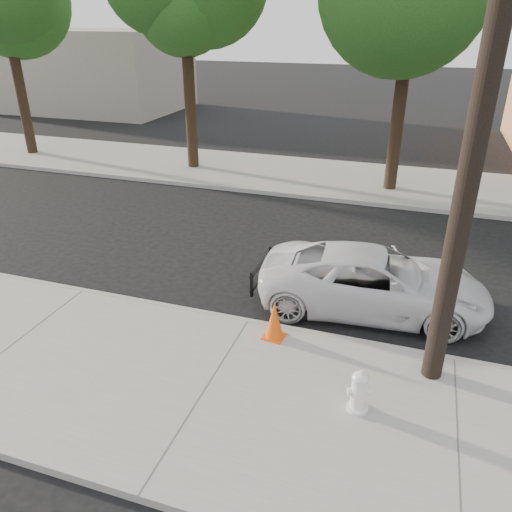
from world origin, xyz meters
name	(u,v)px	position (x,y,z in m)	size (l,w,h in m)	color
ground	(277,280)	(0.00, 0.00, 0.00)	(120.00, 120.00, 0.00)	black
near_sidewalk	(206,392)	(0.00, -4.30, 0.07)	(90.00, 4.40, 0.15)	gray
far_sidewalk	(338,179)	(0.00, 8.50, 0.07)	(90.00, 5.00, 0.15)	gray
curb_near	(248,323)	(0.00, -2.10, 0.07)	(90.00, 0.12, 0.16)	#9E9B93
building_far	(77,69)	(-20.00, 20.00, 2.50)	(14.00, 8.00, 5.00)	gray
utility_pole	(482,106)	(3.60, -2.70, 4.70)	(1.40, 0.34, 9.00)	black
tree_b	(188,5)	(-5.81, 8.06, 6.15)	(4.34, 4.20, 8.45)	black
police_cruiser	(374,281)	(2.32, -0.55, 0.67)	(2.23, 4.84, 1.34)	silver
fire_hydrant	(359,392)	(2.50, -3.99, 0.49)	(0.39, 0.35, 0.71)	white
traffic_cone	(274,320)	(0.67, -2.50, 0.53)	(0.45, 0.45, 0.78)	#F6540C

